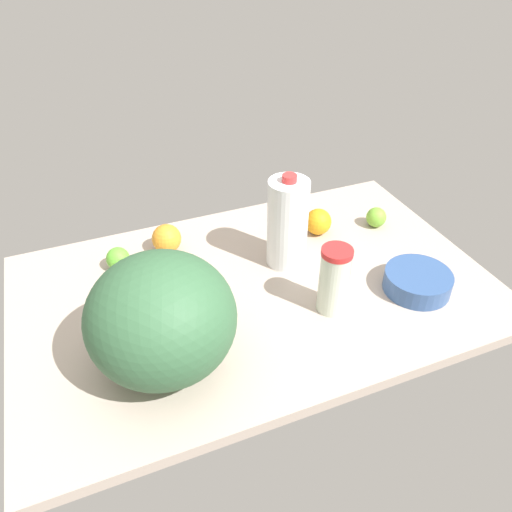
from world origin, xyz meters
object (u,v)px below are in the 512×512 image
Objects in this scene: tumbler_cup at (334,280)px; watermelon at (161,318)px; orange_beside_bowl at (167,239)px; lime_loose at (118,259)px; orange_by_jug at (318,222)px; lime_far_back at (376,217)px; mixing_bowl at (417,281)px; milk_jug at (287,223)px.

watermelon is at bearing 3.25° from tumbler_cup.
watermelon reaches higher than orange_beside_bowl.
lime_loose is 57.57cm from orange_by_jug.
watermelon reaches higher than lime_far_back.
mixing_bowl is 36.08cm from milk_jug.
mixing_bowl is 67.84cm from orange_beside_bowl.
orange_by_jug is (-57.35, 4.95, 0.75)cm from lime_loose.
lime_far_back is at bearing 173.85° from lime_loose.
watermelon is 42.95cm from orange_beside_bowl.
watermelon is 1.74× the size of tumbler_cup.
lime_loose is 14.38cm from orange_beside_bowl.
orange_beside_bowl is at bearing -10.24° from lime_far_back.
watermelon is 41.39cm from tumbler_cup.
mixing_bowl is at bearing -179.72° from watermelon.
lime_far_back is at bearing 169.76° from orange_beside_bowl.
mixing_bowl is at bearing 108.97° from orange_by_jug.
watermelon reaches higher than tumbler_cup.
lime_far_back is at bearing -169.60° from milk_jug.
tumbler_cup reaches higher than lime_loose.
mixing_bowl is at bearing 151.35° from lime_loose.
orange_by_jug is at bearing -10.02° from lime_far_back.
tumbler_cup is at bearing 141.78° from lime_loose.
orange_by_jug is at bearing -112.07° from tumbler_cup.
milk_jug is 34.45cm from orange_beside_bowl.
milk_jug reaches higher than orange_by_jug.
orange_beside_bowl reaches higher than lime_far_back.
watermelon is at bearing 31.55° from orange_by_jug.
lime_loose reaches higher than mixing_bowl.
lime_loose is at bearing 11.86° from orange_beside_bowl.
mixing_bowl is at bearing 76.95° from lime_far_back.
orange_beside_bowl is at bearing -168.14° from lime_loose.
mixing_bowl is 78.09cm from lime_loose.
lime_loose is at bearing -38.22° from tumbler_cup.
orange_by_jug reaches higher than lime_loose.
mixing_bowl is 2.07× the size of orange_beside_bowl.
tumbler_cup reaches higher than lime_far_back.
orange_by_jug is (-12.36, -30.48, -4.96)cm from tumbler_cup.
milk_jug is at bearing -148.68° from watermelon.
lime_far_back reaches higher than mixing_bowl.
watermelon is at bearing 31.32° from milk_jug.
watermelon is 77.99cm from lime_far_back.
milk_jug is 3.23× the size of orange_beside_bowl.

